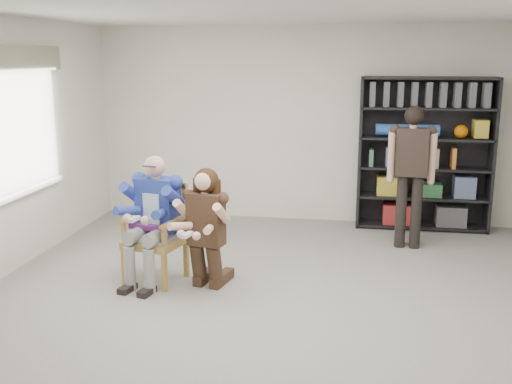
% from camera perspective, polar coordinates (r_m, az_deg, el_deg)
% --- Properties ---
extents(room_shell, '(6.00, 7.00, 2.80)m').
position_cam_1_polar(room_shell, '(5.25, 1.08, 2.22)').
color(room_shell, white).
rests_on(room_shell, ground).
extents(floor, '(6.00, 7.00, 0.01)m').
position_cam_1_polar(floor, '(5.67, 1.02, -11.82)').
color(floor, slate).
rests_on(floor, ground).
extents(window_left, '(0.16, 2.00, 1.75)m').
position_cam_1_polar(window_left, '(7.18, -21.77, 6.02)').
color(window_left, white).
rests_on(window_left, room_shell).
extents(armchair, '(0.72, 0.71, 1.05)m').
position_cam_1_polar(armchair, '(6.45, -9.62, -3.93)').
color(armchair, '#AB833A').
rests_on(armchair, floor).
extents(seated_man, '(0.75, 0.93, 1.37)m').
position_cam_1_polar(seated_man, '(6.41, -9.67, -2.57)').
color(seated_man, navy).
rests_on(seated_man, floor).
extents(kneeling_woman, '(0.70, 0.94, 1.26)m').
position_cam_1_polar(kneeling_woman, '(6.15, -4.89, -3.65)').
color(kneeling_woman, '#332316').
rests_on(kneeling_woman, floor).
extents(bookshelf, '(1.80, 0.38, 2.10)m').
position_cam_1_polar(bookshelf, '(8.54, 15.76, 3.46)').
color(bookshelf, black).
rests_on(bookshelf, floor).
extents(standing_man, '(0.57, 0.35, 1.78)m').
position_cam_1_polar(standing_man, '(7.64, 14.50, 1.26)').
color(standing_man, black).
rests_on(standing_man, floor).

